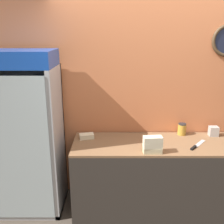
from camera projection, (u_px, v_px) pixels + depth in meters
wall_back at (156, 95)px, 3.30m from camera, size 5.20×0.10×2.70m
prep_counter at (156, 176)px, 3.21m from camera, size 1.98×0.67×0.87m
beverage_cooler at (28, 126)px, 3.10m from camera, size 0.78×0.62×1.94m
sandwich_stack_bottom at (153, 150)px, 2.82m from camera, size 0.21×0.11×0.06m
sandwich_stack_middle at (154, 145)px, 2.80m from camera, size 0.21×0.12×0.06m
sandwich_stack_top at (154, 139)px, 2.78m from camera, size 0.21×0.11×0.06m
sandwich_flat_left at (88, 136)px, 3.20m from camera, size 0.19×0.14×0.06m
chefs_knife at (197, 146)px, 2.97m from camera, size 0.26×0.30×0.02m
condiment_jar at (183, 129)px, 3.30m from camera, size 0.10×0.10×0.15m
napkin_dispenser at (215, 131)px, 3.27m from camera, size 0.11×0.09×0.12m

